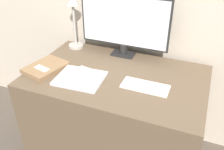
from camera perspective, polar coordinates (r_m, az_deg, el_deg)
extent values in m
cube|color=brown|center=(1.86, 0.90, -9.85)|extent=(1.16, 0.73, 0.75)
cube|color=#262626|center=(1.89, 2.58, 4.84)|extent=(0.17, 0.11, 0.01)
cylinder|color=#262626|center=(1.87, 2.61, 6.03)|extent=(0.05, 0.05, 0.07)
cube|color=#262626|center=(1.80, 2.84, 12.15)|extent=(0.66, 0.01, 0.37)
cube|color=white|center=(1.79, 2.75, 12.06)|extent=(0.63, 0.01, 0.34)
cube|color=silver|center=(1.53, 7.60, -2.63)|extent=(0.29, 0.12, 0.01)
cube|color=silver|center=(1.52, 7.58, -2.47)|extent=(0.27, 0.10, 0.00)
cube|color=silver|center=(1.60, -7.22, -0.83)|extent=(0.31, 0.26, 0.01)
cube|color=silver|center=(1.60, -7.24, -0.58)|extent=(0.31, 0.26, 0.01)
cube|color=white|center=(1.61, -6.75, 0.13)|extent=(0.18, 0.19, 0.01)
cube|color=silver|center=(1.61, -6.76, 0.28)|extent=(0.14, 0.14, 0.00)
cylinder|color=#BCB7AD|center=(2.03, -8.19, 6.63)|extent=(0.12, 0.12, 0.02)
cylinder|color=#BCB7AD|center=(1.97, -8.56, 11.10)|extent=(0.02, 0.02, 0.32)
cone|color=#BCB7AD|center=(1.91, -9.03, 16.45)|extent=(0.10, 0.10, 0.06)
cube|color=#93704C|center=(1.75, -14.92, 1.69)|extent=(0.26, 0.31, 0.03)
cube|color=silver|center=(1.72, -15.76, 1.49)|extent=(0.12, 0.07, 0.00)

